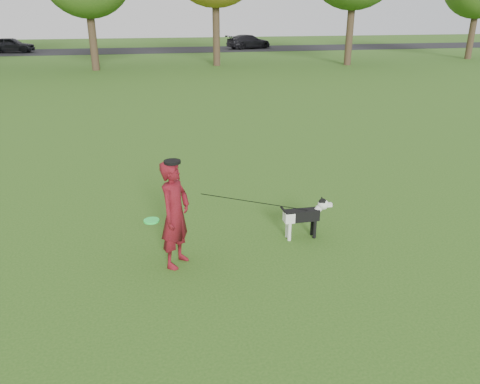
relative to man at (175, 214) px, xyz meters
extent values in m
plane|color=#285116|center=(0.90, 0.03, -0.84)|extent=(120.00, 120.00, 0.00)
cube|color=black|center=(0.90, 40.03, -0.83)|extent=(120.00, 7.00, 0.02)
imported|color=#530C0B|center=(0.00, 0.00, 0.00)|extent=(0.68, 0.73, 1.68)
cube|color=black|center=(2.17, 0.46, -0.42)|extent=(0.60, 0.18, 0.20)
cube|color=white|center=(1.94, 0.46, -0.43)|extent=(0.17, 0.19, 0.18)
cylinder|color=white|center=(1.94, 0.39, -0.68)|extent=(0.06, 0.06, 0.33)
cylinder|color=white|center=(1.94, 0.52, -0.68)|extent=(0.06, 0.06, 0.33)
cylinder|color=black|center=(2.40, 0.39, -0.68)|extent=(0.06, 0.06, 0.33)
cylinder|color=black|center=(2.40, 0.52, -0.68)|extent=(0.06, 0.06, 0.33)
cylinder|color=white|center=(2.44, 0.46, -0.37)|extent=(0.20, 0.12, 0.21)
sphere|color=white|center=(2.55, 0.46, -0.25)|extent=(0.18, 0.18, 0.18)
sphere|color=black|center=(2.54, 0.46, -0.21)|extent=(0.14, 0.14, 0.14)
cube|color=white|center=(2.65, 0.46, -0.26)|extent=(0.12, 0.07, 0.07)
sphere|color=black|center=(2.71, 0.46, -0.26)|extent=(0.04, 0.04, 0.04)
cone|color=black|center=(2.54, 0.41, -0.16)|extent=(0.07, 0.07, 0.08)
cone|color=black|center=(2.54, 0.51, -0.16)|extent=(0.07, 0.07, 0.08)
cylinder|color=black|center=(1.88, 0.46, -0.35)|extent=(0.21, 0.04, 0.27)
cylinder|color=black|center=(2.38, 0.46, -0.36)|extent=(0.13, 0.13, 0.02)
imported|color=black|center=(-11.34, 40.03, -0.16)|extent=(3.99, 1.95, 1.31)
imported|color=black|center=(10.23, 40.03, -0.17)|extent=(4.83, 3.19, 1.30)
cylinder|color=#20FF4C|center=(-0.35, -0.10, -0.02)|extent=(0.23, 0.23, 0.02)
cylinder|color=black|center=(0.00, 0.00, 0.83)|extent=(0.25, 0.25, 0.04)
cylinder|color=#38281C|center=(-3.10, 25.53, 1.26)|extent=(0.48, 0.48, 4.20)
cylinder|color=#38281C|center=(4.90, 26.53, 1.68)|extent=(0.48, 0.48, 5.04)
cylinder|color=#38281C|center=(13.90, 25.03, 1.58)|extent=(0.48, 0.48, 4.83)
cylinder|color=#38281C|center=(24.90, 27.03, 1.16)|extent=(0.48, 0.48, 3.99)
camera|label=1|loc=(-0.36, -6.46, 2.89)|focal=35.00mm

